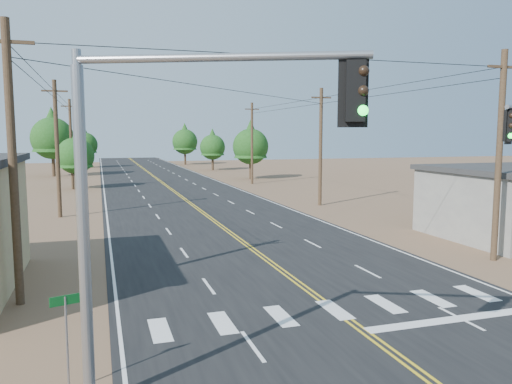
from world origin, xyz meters
name	(u,v)px	position (x,y,z in m)	size (l,w,h in m)	color
road	(205,214)	(0.00, 30.00, 0.01)	(15.00, 200.00, 0.02)	black
utility_pole_left_near	(13,162)	(-10.50, 12.00, 5.12)	(1.80, 0.30, 10.00)	#4C3826
utility_pole_left_mid	(57,148)	(-10.50, 32.00, 5.12)	(1.80, 0.30, 10.00)	#4C3826
utility_pole_left_far	(71,143)	(-10.50, 52.00, 5.12)	(1.80, 0.30, 10.00)	#4C3826
utility_pole_right_near	(499,155)	(10.50, 12.00, 5.12)	(1.80, 0.30, 10.00)	#4C3826
utility_pole_right_mid	(321,146)	(10.50, 32.00, 5.12)	(1.80, 0.30, 10.00)	#4C3826
utility_pole_right_far	(252,143)	(10.50, 52.00, 5.12)	(1.80, 0.30, 10.00)	#4C3826
signal_mast_left	(161,174)	(-6.42, 3.30, 5.25)	(5.64, 2.70, 7.80)	gray
street_sign	(66,327)	(-8.49, 4.93, 1.57)	(0.68, 0.23, 2.35)	gray
tree_left_near	(75,152)	(-10.11, 52.30, 4.17)	(4.09, 4.09, 6.82)	#3F2D1E
tree_left_mid	(52,134)	(-14.00, 71.47, 6.20)	(6.09, 6.09, 10.14)	#3F2D1E
tree_left_far	(85,142)	(-10.03, 90.58, 4.71)	(4.62, 4.62, 7.70)	#3F2D1E
tree_right_near	(251,143)	(12.28, 58.45, 4.99)	(4.89, 4.89, 8.15)	#3F2D1E
tree_right_mid	(212,145)	(11.12, 77.24, 4.41)	(4.33, 4.33, 7.21)	#3F2D1E
tree_right_far	(185,139)	(9.30, 94.97, 5.22)	(5.12, 5.12, 8.54)	#3F2D1E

